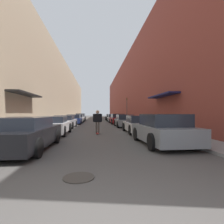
{
  "coord_description": "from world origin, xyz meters",
  "views": [
    {
      "loc": [
        -0.11,
        -1.74,
        1.44
      ],
      "look_at": [
        1.23,
        12.19,
        1.53
      ],
      "focal_mm": 28.0,
      "sensor_mm": 36.0,
      "label": 1
    }
  ],
  "objects": [
    {
      "name": "skateboarder",
      "position": [
        0.04,
        10.31,
        1.01
      ],
      "size": [
        0.63,
        0.78,
        1.64
      ],
      "color": "#B2231E",
      "rests_on": "ground"
    },
    {
      "name": "parked_car_right_5",
      "position": [
        2.87,
        32.62,
        0.62
      ],
      "size": [
        1.94,
        4.68,
        1.26
      ],
      "color": "#232326",
      "rests_on": "ground"
    },
    {
      "name": "curb_strip_left",
      "position": [
        -4.91,
        34.92,
        0.06
      ],
      "size": [
        1.8,
        69.84,
        0.12
      ],
      "color": "gray",
      "rests_on": "ground"
    },
    {
      "name": "traffic_light",
      "position": [
        5.21,
        27.37,
        2.54
      ],
      "size": [
        0.16,
        0.22,
        3.97
      ],
      "color": "#2D2D2D",
      "rests_on": "curb_strip_right"
    },
    {
      "name": "parked_car_left_3",
      "position": [
        -2.89,
        21.54,
        0.62
      ],
      "size": [
        1.94,
        4.02,
        1.27
      ],
      "color": "navy",
      "rests_on": "ground"
    },
    {
      "name": "parked_car_right_4",
      "position": [
        2.89,
        27.19,
        0.62
      ],
      "size": [
        2.03,
        4.1,
        1.28
      ],
      "color": "silver",
      "rests_on": "ground"
    },
    {
      "name": "parked_car_left_4",
      "position": [
        -2.9,
        26.32,
        0.6
      ],
      "size": [
        2.0,
        4.16,
        1.23
      ],
      "color": "silver",
      "rests_on": "ground"
    },
    {
      "name": "ground",
      "position": [
        0.0,
        27.93,
        0.0
      ],
      "size": [
        153.64,
        153.64,
        0.0
      ],
      "primitive_type": "plane",
      "color": "#4C4947"
    },
    {
      "name": "parked_car_left_2",
      "position": [
        -3.05,
        15.71,
        0.6
      ],
      "size": [
        1.91,
        4.53,
        1.23
      ],
      "color": "#B7B7BC",
      "rests_on": "ground"
    },
    {
      "name": "building_row_right",
      "position": [
        7.81,
        34.91,
        6.21
      ],
      "size": [
        4.9,
        69.84,
        12.42
      ],
      "color": "brown",
      "rests_on": "ground"
    },
    {
      "name": "building_row_left",
      "position": [
        -7.81,
        34.91,
        5.69
      ],
      "size": [
        4.9,
        69.84,
        11.39
      ],
      "color": "tan",
      "rests_on": "ground"
    },
    {
      "name": "curb_strip_right",
      "position": [
        4.91,
        34.92,
        0.06
      ],
      "size": [
        1.8,
        69.84,
        0.12
      ],
      "color": "gray",
      "rests_on": "ground"
    },
    {
      "name": "parked_car_right_0",
      "position": [
        2.95,
        5.98,
        0.67
      ],
      "size": [
        2.01,
        4.14,
        1.4
      ],
      "color": "gray",
      "rests_on": "ground"
    },
    {
      "name": "parked_car_left_5",
      "position": [
        -2.89,
        32.0,
        0.66
      ],
      "size": [
        1.85,
        4.65,
        1.38
      ],
      "color": "#515459",
      "rests_on": "ground"
    },
    {
      "name": "parked_car_right_1",
      "position": [
        3.04,
        10.8,
        0.61
      ],
      "size": [
        1.88,
        4.31,
        1.26
      ],
      "color": "silver",
      "rests_on": "ground"
    },
    {
      "name": "parked_car_left_0",
      "position": [
        -2.87,
        5.38,
        0.63
      ],
      "size": [
        2.05,
        4.51,
        1.28
      ],
      "color": "black",
      "rests_on": "ground"
    },
    {
      "name": "manhole_cover",
      "position": [
        -0.47,
        2.2,
        0.01
      ],
      "size": [
        0.7,
        0.7,
        0.02
      ],
      "color": "#332D28",
      "rests_on": "ground"
    },
    {
      "name": "parked_car_right_2",
      "position": [
        2.93,
        16.37,
        0.62
      ],
      "size": [
        1.86,
        4.06,
        1.3
      ],
      "color": "gray",
      "rests_on": "ground"
    },
    {
      "name": "parked_car_left_1",
      "position": [
        -2.91,
        10.28,
        0.61
      ],
      "size": [
        1.98,
        4.12,
        1.24
      ],
      "color": "silver",
      "rests_on": "ground"
    },
    {
      "name": "parked_car_right_3",
      "position": [
        2.88,
        21.84,
        0.65
      ],
      "size": [
        1.92,
        4.79,
        1.34
      ],
      "color": "maroon",
      "rests_on": "ground"
    }
  ]
}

